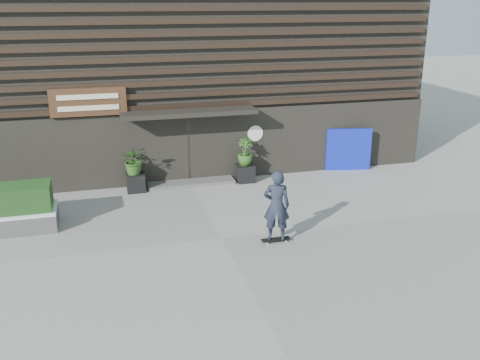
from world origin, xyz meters
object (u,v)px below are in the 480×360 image
object	(u,v)px
planter_pot_left	(136,182)
blue_tarp	(348,149)
skateboarder	(276,206)
planter_pot_right	(245,173)

from	to	relation	value
planter_pot_left	blue_tarp	xyz separation A→B (m)	(7.89, 0.30, 0.49)
blue_tarp	skateboarder	bearing A→B (deg)	-119.96
planter_pot_right	blue_tarp	world-z (taller)	blue_tarp
planter_pot_left	planter_pot_right	bearing A→B (deg)	0.00
planter_pot_right	skateboarder	size ratio (longest dim) A/B	0.30
blue_tarp	planter_pot_right	bearing A→B (deg)	-164.54
planter_pot_right	skateboarder	xyz separation A→B (m)	(-0.55, -5.00, 0.74)
planter_pot_right	skateboarder	world-z (taller)	skateboarder
planter_pot_left	blue_tarp	distance (m)	7.91
planter_pot_right	planter_pot_left	bearing A→B (deg)	180.00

